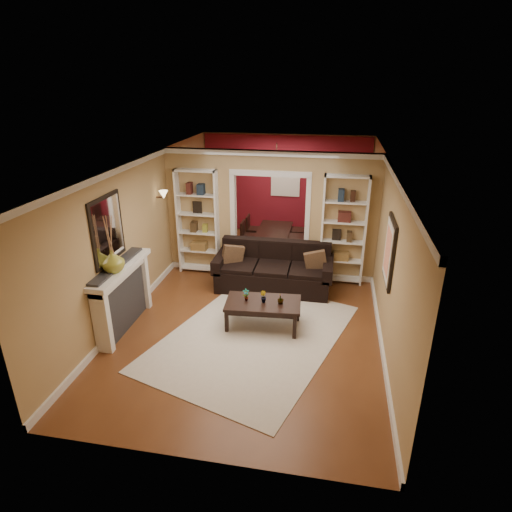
% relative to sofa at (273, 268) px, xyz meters
% --- Properties ---
extents(floor, '(8.00, 8.00, 0.00)m').
position_rel_sofa_xyz_m(floor, '(-0.20, -0.45, -0.47)').
color(floor, brown).
rests_on(floor, ground).
extents(ceiling, '(8.00, 8.00, 0.00)m').
position_rel_sofa_xyz_m(ceiling, '(-0.20, -0.45, 2.23)').
color(ceiling, white).
rests_on(ceiling, ground).
extents(wall_back, '(8.00, 0.00, 8.00)m').
position_rel_sofa_xyz_m(wall_back, '(-0.20, 3.55, 0.88)').
color(wall_back, tan).
rests_on(wall_back, ground).
extents(wall_front, '(8.00, 0.00, 8.00)m').
position_rel_sofa_xyz_m(wall_front, '(-0.20, -4.45, 0.88)').
color(wall_front, tan).
rests_on(wall_front, ground).
extents(wall_left, '(0.00, 8.00, 8.00)m').
position_rel_sofa_xyz_m(wall_left, '(-2.45, -0.45, 0.88)').
color(wall_left, tan).
rests_on(wall_left, ground).
extents(wall_right, '(0.00, 8.00, 8.00)m').
position_rel_sofa_xyz_m(wall_right, '(2.05, -0.45, 0.88)').
color(wall_right, tan).
rests_on(wall_right, ground).
extents(partition_wall, '(4.50, 0.15, 2.70)m').
position_rel_sofa_xyz_m(partition_wall, '(-0.20, 0.75, 0.88)').
color(partition_wall, tan).
rests_on(partition_wall, floor).
extents(red_back_panel, '(4.44, 0.04, 2.64)m').
position_rel_sofa_xyz_m(red_back_panel, '(-0.20, 3.52, 0.85)').
color(red_back_panel, maroon).
rests_on(red_back_panel, floor).
extents(dining_window, '(0.78, 0.03, 0.98)m').
position_rel_sofa_xyz_m(dining_window, '(-0.20, 3.48, 1.08)').
color(dining_window, '#8CA5CC').
rests_on(dining_window, wall_back).
extents(area_rug, '(3.57, 4.23, 0.01)m').
position_rel_sofa_xyz_m(area_rug, '(-0.07, -1.86, -0.46)').
color(area_rug, beige).
rests_on(area_rug, floor).
extents(sofa, '(2.39, 1.03, 0.93)m').
position_rel_sofa_xyz_m(sofa, '(0.00, 0.00, 0.00)').
color(sofa, black).
rests_on(sofa, floor).
extents(pillow_left, '(0.43, 0.32, 0.43)m').
position_rel_sofa_xyz_m(pillow_left, '(-0.85, -0.02, 0.20)').
color(pillow_left, brown).
rests_on(pillow_left, sofa).
extents(pillow_right, '(0.43, 0.18, 0.42)m').
position_rel_sofa_xyz_m(pillow_right, '(0.85, -0.02, 0.20)').
color(pillow_right, brown).
rests_on(pillow_right, sofa).
extents(coffee_table, '(1.33, 0.79, 0.49)m').
position_rel_sofa_xyz_m(coffee_table, '(0.04, -1.50, -0.22)').
color(coffee_table, black).
rests_on(coffee_table, floor).
extents(plant_left, '(0.14, 0.12, 0.22)m').
position_rel_sofa_xyz_m(plant_left, '(-0.26, -1.50, 0.13)').
color(plant_left, '#336626').
rests_on(plant_left, coffee_table).
extents(plant_center, '(0.14, 0.14, 0.20)m').
position_rel_sofa_xyz_m(plant_center, '(0.04, -1.50, 0.12)').
color(plant_center, '#336626').
rests_on(plant_center, coffee_table).
extents(plant_right, '(0.14, 0.14, 0.19)m').
position_rel_sofa_xyz_m(plant_right, '(0.34, -1.50, 0.11)').
color(plant_right, '#336626').
rests_on(plant_right, coffee_table).
extents(bookshelf_left, '(0.90, 0.30, 2.30)m').
position_rel_sofa_xyz_m(bookshelf_left, '(-1.75, 0.58, 0.68)').
color(bookshelf_left, white).
rests_on(bookshelf_left, floor).
extents(bookshelf_right, '(0.90, 0.30, 2.30)m').
position_rel_sofa_xyz_m(bookshelf_right, '(1.35, 0.58, 0.68)').
color(bookshelf_right, white).
rests_on(bookshelf_right, floor).
extents(fireplace, '(0.32, 1.70, 1.16)m').
position_rel_sofa_xyz_m(fireplace, '(-2.29, -1.95, 0.11)').
color(fireplace, white).
rests_on(fireplace, floor).
extents(vase, '(0.40, 0.40, 0.38)m').
position_rel_sofa_xyz_m(vase, '(-2.29, -2.15, 0.88)').
color(vase, olive).
rests_on(vase, fireplace).
extents(mirror, '(0.03, 0.95, 1.10)m').
position_rel_sofa_xyz_m(mirror, '(-2.43, -1.95, 1.33)').
color(mirror, silver).
rests_on(mirror, wall_left).
extents(wall_sconce, '(0.18, 0.18, 0.22)m').
position_rel_sofa_xyz_m(wall_sconce, '(-2.35, 0.10, 1.36)').
color(wall_sconce, '#FFE0A5').
rests_on(wall_sconce, wall_left).
extents(framed_art, '(0.04, 0.85, 1.05)m').
position_rel_sofa_xyz_m(framed_art, '(2.01, -1.45, 1.08)').
color(framed_art, black).
rests_on(framed_art, wall_right).
extents(dining_table, '(1.47, 0.82, 0.52)m').
position_rel_sofa_xyz_m(dining_table, '(-0.28, 2.20, -0.21)').
color(dining_table, black).
rests_on(dining_table, floor).
extents(dining_chair_nw, '(0.45, 0.45, 0.81)m').
position_rel_sofa_xyz_m(dining_chair_nw, '(-0.83, 1.90, -0.06)').
color(dining_chair_nw, black).
rests_on(dining_chair_nw, floor).
extents(dining_chair_ne, '(0.58, 0.58, 0.91)m').
position_rel_sofa_xyz_m(dining_chair_ne, '(0.27, 1.90, -0.01)').
color(dining_chair_ne, black).
rests_on(dining_chair_ne, floor).
extents(dining_chair_sw, '(0.49, 0.49, 0.77)m').
position_rel_sofa_xyz_m(dining_chair_sw, '(-0.83, 2.50, -0.08)').
color(dining_chair_sw, black).
rests_on(dining_chair_sw, floor).
extents(dining_chair_se, '(0.44, 0.44, 0.85)m').
position_rel_sofa_xyz_m(dining_chair_se, '(0.27, 2.50, -0.04)').
color(dining_chair_se, black).
rests_on(dining_chair_se, floor).
extents(chandelier, '(0.50, 0.50, 0.30)m').
position_rel_sofa_xyz_m(chandelier, '(-0.20, 2.25, 1.55)').
color(chandelier, '#3B241B').
rests_on(chandelier, ceiling).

